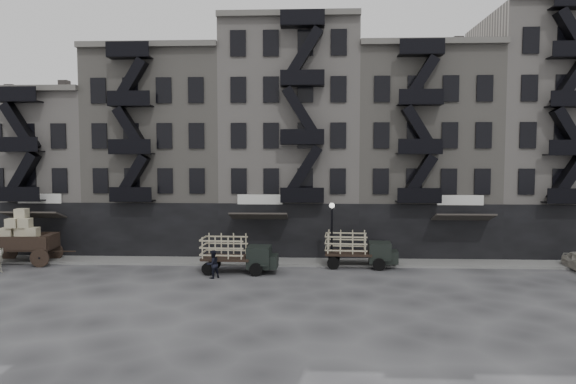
{
  "coord_description": "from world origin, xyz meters",
  "views": [
    {
      "loc": [
        1.66,
        -31.18,
        7.36
      ],
      "look_at": [
        0.03,
        4.0,
        4.89
      ],
      "focal_mm": 32.0,
      "sensor_mm": 36.0,
      "label": 1
    }
  ],
  "objects_px": {
    "wagon": "(21,233)",
    "stake_truck_east": "(359,247)",
    "stake_truck_west": "(237,251)",
    "pedestrian_mid": "(213,264)"
  },
  "relations": [
    {
      "from": "wagon",
      "to": "stake_truck_east",
      "type": "height_order",
      "value": "wagon"
    },
    {
      "from": "pedestrian_mid",
      "to": "wagon",
      "type": "bearing_deg",
      "value": -57.17
    },
    {
      "from": "stake_truck_west",
      "to": "stake_truck_east",
      "type": "height_order",
      "value": "stake_truck_west"
    },
    {
      "from": "stake_truck_west",
      "to": "stake_truck_east",
      "type": "bearing_deg",
      "value": 16.02
    },
    {
      "from": "stake_truck_east",
      "to": "pedestrian_mid",
      "type": "bearing_deg",
      "value": -154.97
    },
    {
      "from": "wagon",
      "to": "stake_truck_east",
      "type": "bearing_deg",
      "value": -4.21
    },
    {
      "from": "stake_truck_west",
      "to": "stake_truck_east",
      "type": "distance_m",
      "value": 8.05
    },
    {
      "from": "stake_truck_east",
      "to": "pedestrian_mid",
      "type": "distance_m",
      "value": 9.73
    },
    {
      "from": "wagon",
      "to": "stake_truck_west",
      "type": "relative_size",
      "value": 0.96
    },
    {
      "from": "wagon",
      "to": "stake_truck_east",
      "type": "relative_size",
      "value": 0.95
    }
  ]
}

